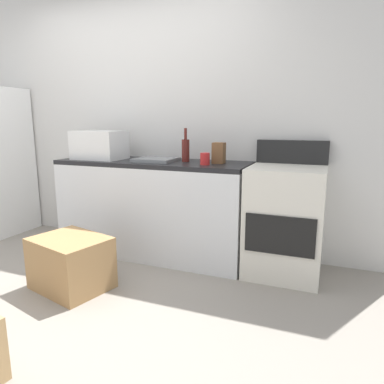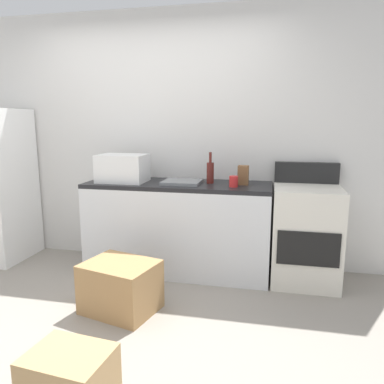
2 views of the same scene
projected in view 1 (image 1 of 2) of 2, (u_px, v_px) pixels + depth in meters
The scene contains 10 objects.
ground_plane at pixel (36, 305), 2.44m from camera, with size 6.00×6.00×0.00m, color gray.
wall_back at pixel (142, 117), 3.60m from camera, with size 5.00×0.10×2.60m, color silver.
kitchen_counter at pixel (154, 208), 3.34m from camera, with size 1.80×0.60×0.90m.
stove_oven at pixel (285, 219), 2.90m from camera, with size 0.60×0.61×1.10m.
microwave at pixel (100, 145), 3.37m from camera, with size 0.46×0.34×0.27m, color white.
sink_basin at pixel (156, 160), 3.20m from camera, with size 0.36×0.32×0.03m, color slate.
wine_bottle at pixel (186, 150), 3.16m from camera, with size 0.07×0.07×0.30m.
coffee_mug at pixel (205, 159), 2.94m from camera, with size 0.08×0.08×0.10m, color red.
knife_block at pixel (219, 153), 3.03m from camera, with size 0.10×0.10×0.18m, color brown.
cardboard_box_medium at pixel (71, 263), 2.67m from camera, with size 0.55×0.43×0.40m, color #A37A4C.
Camera 1 is at (1.84, -1.68, 1.26)m, focal length 32.78 mm.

